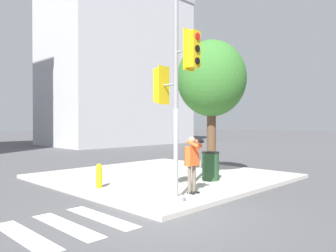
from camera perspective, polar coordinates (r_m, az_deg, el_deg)
ground_plane at (r=8.00m, az=-1.05°, el=-14.97°), size 160.00×160.00×0.00m
sidewalk_corner at (r=12.83m, az=-0.85°, el=-8.74°), size 8.00×8.00×0.13m
crosswalk_stripes at (r=6.93m, az=-27.09°, el=-17.52°), size 4.70×2.35×0.01m
traffic_signal_pole at (r=8.47m, az=1.39°, el=6.44°), size 0.50×1.41×5.56m
person_photographer at (r=9.41m, az=4.29°, el=-5.84°), size 0.58×0.54×1.62m
street_tree at (r=12.57m, az=7.57°, el=8.05°), size 2.61×2.61×5.12m
fire_hydrant at (r=10.45m, az=-11.91°, el=-8.49°), size 0.19×0.25×0.75m
trash_bin at (r=11.64m, az=7.40°, el=-6.90°), size 0.62×0.62×1.00m
building_right at (r=34.02m, az=-8.69°, el=10.23°), size 14.06×8.51×15.64m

